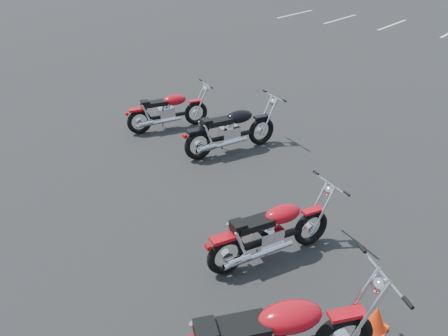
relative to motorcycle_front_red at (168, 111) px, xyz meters
The scene contains 7 objects.
ground 3.72m from the motorcycle_front_red, 38.40° to the right, with size 120.00×120.00×0.00m, color black.
motorcycle_front_red is the anchor object (origin of this frame).
motorcycle_second_black 1.95m from the motorcycle_front_red, ahead, with size 1.26×2.20×1.10m.
motorcycle_third_red 5.19m from the motorcycle_front_red, 28.39° to the right, with size 1.21×1.99×1.00m.
training_cone_near 4.65m from the motorcycle_front_red, 26.32° to the right, with size 0.29×0.29×0.34m.
training_cone_far 6.83m from the motorcycle_front_red, 23.89° to the right, with size 0.28×0.28×0.34m.
parking_line_stripes 17.72m from the motorcycle_front_red, 88.73° to the left, with size 15.12×4.00×0.01m.
Camera 1 is at (4.29, -4.42, 4.05)m, focal length 35.00 mm.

